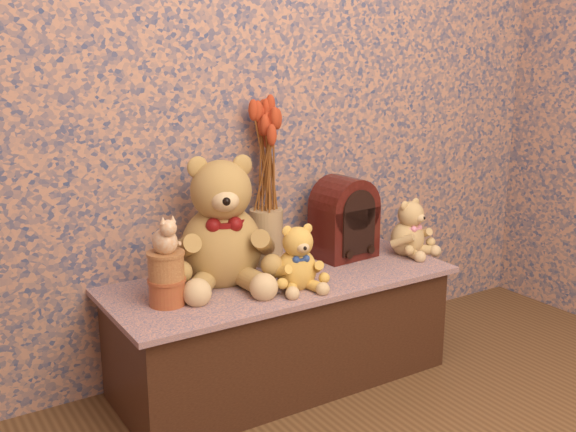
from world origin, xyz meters
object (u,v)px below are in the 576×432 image
teddy_large (221,215)px  biscuit_tin_lower (167,292)px  cathedral_radio (344,217)px  ceramic_vase (266,236)px  cat_figurine (165,233)px  teddy_small (408,225)px  teddy_medium (297,254)px

teddy_large → biscuit_tin_lower: 0.34m
cathedral_radio → ceramic_vase: (-0.30, 0.09, -0.05)m
cathedral_radio → cat_figurine: bearing=-176.4°
ceramic_vase → cathedral_radio: bearing=-16.6°
cathedral_radio → teddy_small: bearing=-27.5°
biscuit_tin_lower → cat_figurine: (0.00, 0.00, 0.20)m
teddy_medium → biscuit_tin_lower: teddy_medium is taller
ceramic_vase → biscuit_tin_lower: (-0.49, -0.20, -0.06)m
teddy_small → biscuit_tin_lower: teddy_small is taller
teddy_small → cathedral_radio: size_ratio=0.74×
biscuit_tin_lower → cat_figurine: cat_figurine is taller
ceramic_vase → cat_figurine: cat_figurine is taller
cathedral_radio → biscuit_tin_lower: bearing=-176.4°
teddy_small → ceramic_vase: size_ratio=1.13×
cathedral_radio → biscuit_tin_lower: cathedral_radio is taller
teddy_small → cathedral_radio: 0.27m
teddy_small → cat_figurine: (-1.03, -0.00, 0.12)m
cathedral_radio → cat_figurine: 0.80m
teddy_medium → teddy_small: 0.60m
teddy_medium → biscuit_tin_lower: (-0.44, 0.09, -0.08)m
teddy_large → cathedral_radio: size_ratio=1.51×
teddy_large → biscuit_tin_lower: teddy_large is taller
teddy_large → teddy_medium: size_ratio=2.01×
teddy_small → biscuit_tin_lower: bearing=166.6°
teddy_medium → biscuit_tin_lower: 0.46m
teddy_small → ceramic_vase: 0.58m
ceramic_vase → biscuit_tin_lower: bearing=-157.9°
teddy_large → cathedral_radio: bearing=19.1°
teddy_medium → teddy_small: bearing=19.3°
cat_figurine → teddy_large: bearing=21.2°
cathedral_radio → cat_figurine: (-0.79, -0.11, 0.08)m
biscuit_tin_lower → teddy_small: bearing=0.3°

